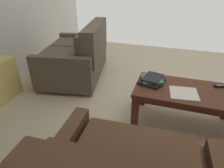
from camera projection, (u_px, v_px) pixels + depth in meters
name	position (u px, v px, depth m)	size (l,w,h in m)	color
ground_plane	(173.00, 107.00, 2.47)	(5.21, 4.84, 0.01)	beige
loveseat_near	(78.00, 56.00, 3.05)	(1.07, 1.40, 0.86)	black
coffee_table	(185.00, 95.00, 2.03)	(1.04, 0.56, 0.43)	#4C2819
book_stack	(152.00, 80.00, 2.12)	(0.29, 0.32, 0.07)	black
tv_remote	(221.00, 86.00, 2.04)	(0.16, 0.11, 0.02)	black
loose_magazine	(184.00, 93.00, 1.93)	(0.26, 0.27, 0.01)	silver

